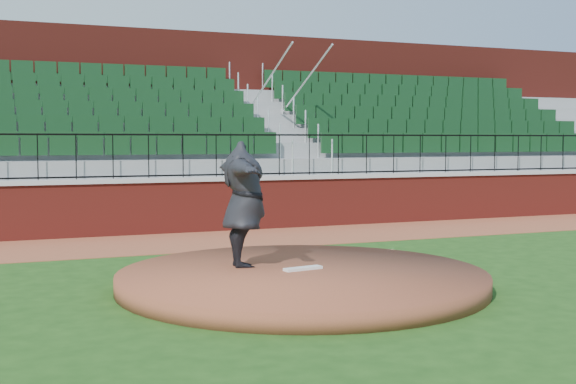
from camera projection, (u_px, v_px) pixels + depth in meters
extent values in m
plane|color=#1B4213|center=(325.00, 284.00, 11.36)|extent=(90.00, 90.00, 0.00)
cube|color=brown|center=(220.00, 240.00, 16.34)|extent=(34.00, 3.20, 0.01)
cube|color=maroon|center=(200.00, 206.00, 17.78)|extent=(34.00, 0.35, 1.20)
cube|color=#B7B7B7|center=(200.00, 179.00, 17.73)|extent=(34.00, 0.45, 0.10)
cube|color=maroon|center=(150.00, 121.00, 22.73)|extent=(34.00, 0.50, 5.50)
cylinder|color=brown|center=(302.00, 279.00, 11.06)|extent=(5.44, 5.44, 0.25)
cube|color=white|center=(303.00, 268.00, 11.14)|extent=(0.63, 0.25, 0.04)
imported|color=black|center=(244.00, 204.00, 11.34)|extent=(0.93, 2.41, 1.91)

